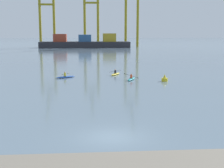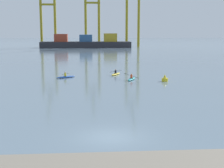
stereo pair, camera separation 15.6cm
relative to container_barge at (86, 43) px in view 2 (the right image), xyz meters
The scene contains 9 objects.
ground_plane 129.32m from the container_barge, 88.82° to the right, with size 800.00×800.00×0.00m, color slate.
container_barge is the anchor object (origin of this frame).
gantry_crane_west 24.65m from the container_barge, 155.72° to the left, with size 7.89×18.14×34.25m.
gantry_crane_west_mid 18.05m from the container_barge, 72.54° to the left, with size 7.75×16.56×33.42m.
gantry_crane_east_mid 29.16m from the container_barge, 14.36° to the left, with size 7.04×17.21×41.55m.
channel_buoy 105.92m from the container_barge, 83.45° to the right, with size 0.90×0.90×1.00m.
kayak_yellow 97.89m from the container_barge, 86.70° to the right, with size 2.07×3.30×0.95m.
kayak_teal 103.79m from the container_barge, 85.86° to the right, with size 2.08×3.37×0.97m.
kayak_blue 100.66m from the container_barge, 91.35° to the right, with size 3.13×2.43×0.95m.
Camera 2 is at (-1.44, -20.44, 6.92)m, focal length 51.04 mm.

